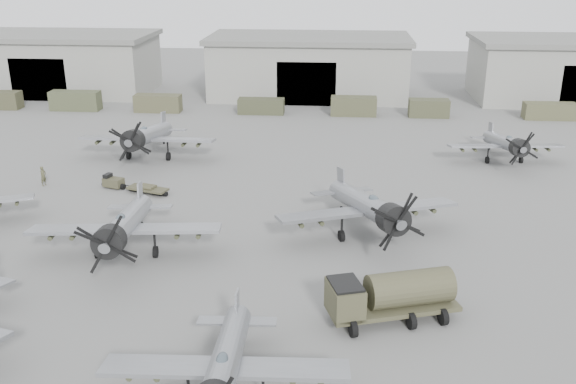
% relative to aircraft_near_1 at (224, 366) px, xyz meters
% --- Properties ---
extents(ground, '(220.00, 220.00, 0.00)m').
position_rel_aircraft_near_1_xyz_m(ground, '(0.35, 7.81, -2.12)').
color(ground, slate).
rests_on(ground, ground).
extents(hangar_left, '(29.00, 14.80, 8.70)m').
position_rel_aircraft_near_1_xyz_m(hangar_left, '(-37.65, 69.77, 2.25)').
color(hangar_left, gray).
rests_on(hangar_left, ground).
extents(hangar_center, '(29.00, 14.80, 8.70)m').
position_rel_aircraft_near_1_xyz_m(hangar_center, '(0.35, 69.77, 2.25)').
color(hangar_center, gray).
rests_on(hangar_center, ground).
extents(hangar_right, '(29.00, 14.80, 8.70)m').
position_rel_aircraft_near_1_xyz_m(hangar_right, '(38.35, 69.77, 2.25)').
color(hangar_right, gray).
rests_on(hangar_right, ground).
extents(support_truck_1, '(6.60, 2.20, 2.55)m').
position_rel_aircraft_near_1_xyz_m(support_truck_1, '(-30.39, 57.81, -0.85)').
color(support_truck_1, '#41462D').
rests_on(support_truck_1, ground).
extents(support_truck_2, '(6.13, 2.20, 2.26)m').
position_rel_aircraft_near_1_xyz_m(support_truck_2, '(-19.11, 57.81, -0.99)').
color(support_truck_2, '#46452E').
rests_on(support_truck_2, ground).
extents(support_truck_3, '(6.02, 2.20, 1.98)m').
position_rel_aircraft_near_1_xyz_m(support_truck_3, '(-5.29, 57.81, -1.13)').
color(support_truck_3, '#393C27').
rests_on(support_truck_3, ground).
extents(support_truck_4, '(5.90, 2.20, 2.43)m').
position_rel_aircraft_near_1_xyz_m(support_truck_4, '(6.80, 57.81, -0.90)').
color(support_truck_4, '#41422B').
rests_on(support_truck_4, ground).
extents(support_truck_5, '(5.10, 2.20, 2.26)m').
position_rel_aircraft_near_1_xyz_m(support_truck_5, '(16.45, 57.81, -0.99)').
color(support_truck_5, '#3E3F29').
rests_on(support_truck_5, ground).
extents(support_truck_6, '(6.44, 2.20, 2.08)m').
position_rel_aircraft_near_1_xyz_m(support_truck_6, '(31.61, 57.81, -1.08)').
color(support_truck_6, '#4B4B31').
rests_on(support_truck_6, ground).
extents(aircraft_near_1, '(11.65, 10.48, 4.66)m').
position_rel_aircraft_near_1_xyz_m(aircraft_near_1, '(0.00, 0.00, 0.00)').
color(aircraft_near_1, gray).
rests_on(aircraft_near_1, ground).
extents(aircraft_mid_1, '(13.31, 11.98, 5.29)m').
position_rel_aircraft_near_1_xyz_m(aircraft_mid_1, '(-9.52, 14.67, 0.29)').
color(aircraft_mid_1, '#96999E').
rests_on(aircraft_mid_1, ground).
extents(aircraft_mid_2, '(13.55, 12.22, 5.46)m').
position_rel_aircraft_near_1_xyz_m(aircraft_mid_2, '(7.34, 19.31, 0.36)').
color(aircraft_mid_2, gray).
rests_on(aircraft_mid_2, ground).
extents(aircraft_far_0, '(13.72, 12.35, 5.52)m').
position_rel_aircraft_near_1_xyz_m(aircraft_far_0, '(-14.41, 36.84, 0.39)').
color(aircraft_far_0, gray).
rests_on(aircraft_far_0, ground).
extents(aircraft_far_1, '(11.40, 10.26, 4.54)m').
position_rel_aircraft_near_1_xyz_m(aircraft_far_1, '(21.67, 38.60, -0.06)').
color(aircraft_far_1, gray).
rests_on(aircraft_far_1, ground).
extents(fuel_tanker, '(7.93, 5.02, 2.91)m').
position_rel_aircraft_near_1_xyz_m(fuel_tanker, '(8.20, 8.18, -0.45)').
color(fuel_tanker, '#42402B').
rests_on(fuel_tanker, ground).
extents(tug_trailer, '(6.41, 3.15, 1.28)m').
position_rel_aircraft_near_1_xyz_m(tug_trailer, '(-13.83, 28.02, -1.64)').
color(tug_trailer, '#3F3D29').
rests_on(tug_trailer, ground).
extents(ground_crew, '(0.61, 0.76, 1.82)m').
position_rel_aircraft_near_1_xyz_m(ground_crew, '(-21.67, 28.54, -1.21)').
color(ground_crew, '#48482F').
rests_on(ground_crew, ground).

